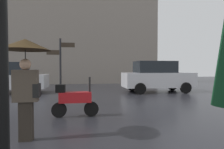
{
  "coord_description": "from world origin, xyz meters",
  "views": [
    {
      "loc": [
        0.55,
        -2.25,
        1.5
      ],
      "look_at": [
        1.65,
        4.55,
        1.28
      ],
      "focal_mm": 30.74,
      "sensor_mm": 36.0,
      "label": 1
    }
  ],
  "objects_px": {
    "pedestrian_with_umbrella": "(26,62)",
    "parked_car_right": "(157,76)",
    "parked_scooter": "(74,99)",
    "street_signpost": "(61,65)",
    "parked_car_left": "(7,78)"
  },
  "relations": [
    {
      "from": "parked_car_right",
      "to": "street_signpost",
      "type": "xyz_separation_m",
      "value": [
        -5.53,
        -3.75,
        0.64
      ]
    },
    {
      "from": "pedestrian_with_umbrella",
      "to": "parked_car_left",
      "type": "distance_m",
      "value": 8.87
    },
    {
      "from": "parked_car_left",
      "to": "street_signpost",
      "type": "bearing_deg",
      "value": 134.22
    },
    {
      "from": "parked_car_left",
      "to": "parked_car_right",
      "type": "xyz_separation_m",
      "value": [
        9.15,
        -0.87,
        0.05
      ]
    },
    {
      "from": "pedestrian_with_umbrella",
      "to": "parked_car_right",
      "type": "bearing_deg",
      "value": 51.22
    },
    {
      "from": "parked_scooter",
      "to": "street_signpost",
      "type": "xyz_separation_m",
      "value": [
        -0.57,
        1.75,
        1.08
      ]
    },
    {
      "from": "pedestrian_with_umbrella",
      "to": "parked_scooter",
      "type": "distance_m",
      "value": 2.31
    },
    {
      "from": "pedestrian_with_umbrella",
      "to": "street_signpost",
      "type": "xyz_separation_m",
      "value": [
        0.33,
        3.59,
        -0.0
      ]
    },
    {
      "from": "parked_car_left",
      "to": "parked_car_right",
      "type": "bearing_deg",
      "value": -179.26
    },
    {
      "from": "parked_scooter",
      "to": "street_signpost",
      "type": "relative_size",
      "value": 0.54
    },
    {
      "from": "parked_car_left",
      "to": "street_signpost",
      "type": "relative_size",
      "value": 1.66
    },
    {
      "from": "parked_car_left",
      "to": "parked_car_right",
      "type": "relative_size",
      "value": 1.02
    },
    {
      "from": "parked_scooter",
      "to": "parked_car_left",
      "type": "bearing_deg",
      "value": 122.39
    },
    {
      "from": "pedestrian_with_umbrella",
      "to": "parked_scooter",
      "type": "bearing_deg",
      "value": 63.7
    },
    {
      "from": "parked_scooter",
      "to": "pedestrian_with_umbrella",
      "type": "bearing_deg",
      "value": -117.04
    }
  ]
}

